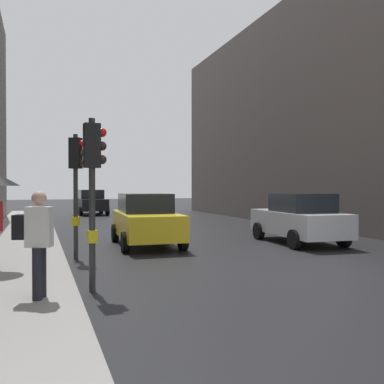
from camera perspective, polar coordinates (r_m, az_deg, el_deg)
ground_plane at (r=10.92m, az=16.37°, el=-9.86°), size 120.00×120.00×0.00m
sidewalk_kerb at (r=14.79m, az=-22.15°, el=-6.78°), size 2.53×40.00×0.16m
building_facade_right at (r=26.29m, az=24.10°, el=9.15°), size 12.00×29.44×11.75m
traffic_light_near_left at (r=8.34m, az=-13.05°, el=2.60°), size 0.44×0.26×3.30m
traffic_light_near_right at (r=12.10m, az=-15.19°, el=2.46°), size 0.44×0.37×3.43m
car_silver_hatchback at (r=15.49m, az=14.12°, el=-3.44°), size 2.25×4.32×1.76m
car_yellow_taxi at (r=14.56m, az=-6.14°, el=-3.69°), size 2.20×4.29×1.76m
car_dark_suv at (r=31.43m, az=-13.30°, el=-1.32°), size 2.09×4.24×1.76m
pedestrian_with_black_backpack at (r=7.49m, az=-20.07°, el=-5.75°), size 0.65×0.45×1.77m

